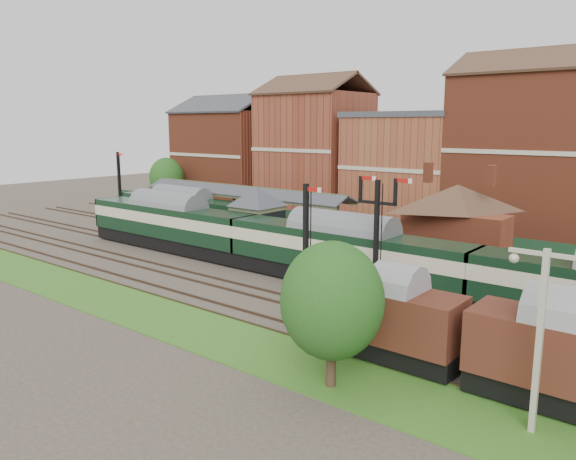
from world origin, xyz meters
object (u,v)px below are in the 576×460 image
Objects in this scene: dmu_train at (342,252)px; goods_van_a at (397,320)px; signal_box at (257,220)px; platform_railcar at (181,210)px; semaphore_bracket at (377,235)px.

goods_van_a is (9.11, -9.00, -0.41)m from dmu_train.
signal_box is at bearing 148.51° from goods_van_a.
goods_van_a is at bearing -24.64° from platform_railcar.
dmu_train is at bearing -14.75° from platform_railcar.
semaphore_bracket is 0.14× the size of dmu_train.
dmu_train is 25.53m from platform_railcar.
signal_box reaches higher than dmu_train.
goods_van_a is (33.80, -15.50, -0.20)m from platform_railcar.
semaphore_bracket is 1.33× the size of goods_van_a.
goods_van_a is at bearing -44.66° from dmu_train.
signal_box reaches higher than goods_van_a.
semaphore_bracket is 5.28m from dmu_train.
signal_box is 0.73× the size of semaphore_bracket.
semaphore_bracket reaches higher than platform_railcar.
platform_railcar is (-24.69, 6.50, -0.21)m from dmu_train.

